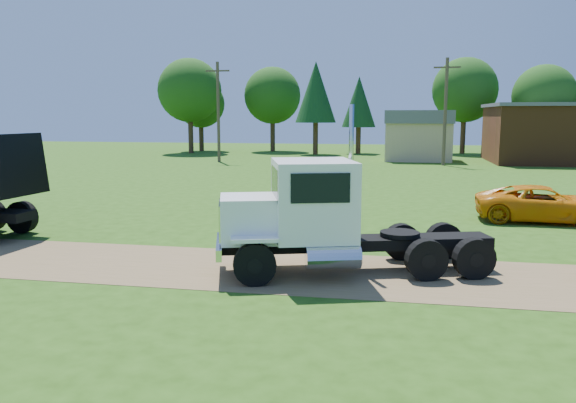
# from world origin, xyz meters

# --- Properties ---
(ground) EXTENTS (140.00, 140.00, 0.00)m
(ground) POSITION_xyz_m (0.00, 0.00, 0.00)
(ground) COLOR #25490F
(ground) RESTS_ON ground
(dirt_track) EXTENTS (120.00, 4.20, 0.01)m
(dirt_track) POSITION_xyz_m (0.00, 0.00, 0.01)
(dirt_track) COLOR brown
(dirt_track) RESTS_ON ground
(white_semi_tractor) EXTENTS (7.61, 4.34, 4.50)m
(white_semi_tractor) POSITION_xyz_m (-0.15, 0.01, 1.54)
(white_semi_tractor) COLOR black
(white_semi_tractor) RESTS_ON ground
(orange_pickup) EXTENTS (5.27, 2.60, 1.44)m
(orange_pickup) POSITION_xyz_m (7.76, 9.03, 0.72)
(orange_pickup) COLOR orange
(orange_pickup) RESTS_ON ground
(spectator_b) EXTENTS (1.08, 0.99, 1.79)m
(spectator_b) POSITION_xyz_m (-2.36, 8.37, 0.90)
(spectator_b) COLOR #999999
(spectator_b) RESTS_ON ground
(tan_shed) EXTENTS (6.20, 5.40, 4.70)m
(tan_shed) POSITION_xyz_m (4.00, 40.00, 2.42)
(tan_shed) COLOR tan
(tan_shed) RESTS_ON ground
(utility_poles) EXTENTS (42.20, 0.28, 9.00)m
(utility_poles) POSITION_xyz_m (6.00, 35.00, 4.71)
(utility_poles) COLOR #483929
(utility_poles) RESTS_ON ground
(tree_row) EXTENTS (56.56, 11.77, 10.59)m
(tree_row) POSITION_xyz_m (2.42, 48.77, 6.50)
(tree_row) COLOR #3C2818
(tree_row) RESTS_ON ground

